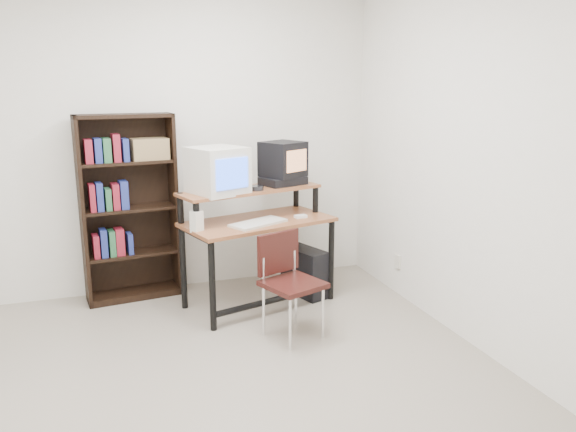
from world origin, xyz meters
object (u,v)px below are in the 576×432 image
object	(u,v)px
computer_desk	(257,225)
crt_monitor	(217,171)
school_chair	(287,274)
pc_tower	(305,272)
crt_tv	(283,159)
bookshelf	(129,205)

from	to	relation	value
computer_desk	crt_monitor	bearing A→B (deg)	160.25
computer_desk	school_chair	world-z (taller)	computer_desk
crt_monitor	pc_tower	xyz separation A→B (m)	(0.77, 0.03, -0.95)
crt_monitor	school_chair	distance (m)	1.04
crt_monitor	crt_tv	distance (m)	0.65
computer_desk	crt_tv	distance (m)	0.63
computer_desk	pc_tower	size ratio (longest dim) A/B	2.98
computer_desk	pc_tower	xyz separation A→B (m)	(0.45, 0.05, -0.48)
crt_monitor	school_chair	xyz separation A→B (m)	(0.36, -0.70, -0.69)
crt_tv	school_chair	distance (m)	1.18
bookshelf	crt_monitor	bearing A→B (deg)	-41.94
pc_tower	school_chair	bearing A→B (deg)	-138.83
crt_tv	pc_tower	xyz separation A→B (m)	(0.15, -0.16, -0.99)
computer_desk	crt_monitor	distance (m)	0.57
school_chair	bookshelf	size ratio (longest dim) A/B	0.48
crt_monitor	crt_tv	size ratio (longest dim) A/B	1.21
crt_monitor	pc_tower	world-z (taller)	crt_monitor
crt_tv	bookshelf	xyz separation A→B (m)	(-1.30, 0.29, -0.37)
school_chair	pc_tower	bearing A→B (deg)	40.30
crt_monitor	school_chair	bearing A→B (deg)	-85.62
crt_tv	school_chair	size ratio (longest dim) A/B	0.56
crt_tv	bookshelf	distance (m)	1.38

